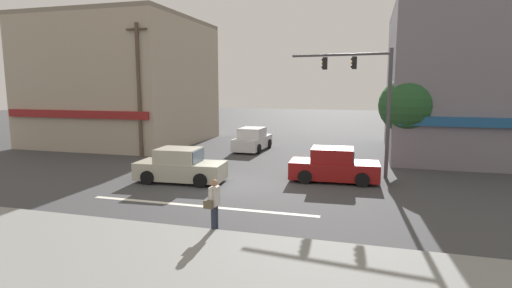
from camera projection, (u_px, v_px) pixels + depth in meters
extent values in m
plane|color=#3D3D3F|center=(230.00, 184.00, 18.21)|extent=(120.00, 120.00, 0.00)
cube|color=silver|center=(199.00, 206.00, 14.88)|extent=(9.00, 0.24, 0.01)
cube|color=gray|center=(118.00, 259.00, 10.11)|extent=(40.00, 5.00, 0.16)
cube|color=tan|center=(125.00, 84.00, 31.44)|extent=(11.44, 11.21, 9.23)
cube|color=maroon|center=(75.00, 114.00, 26.31)|extent=(10.86, 0.24, 0.50)
cube|color=gray|center=(122.00, 21.00, 30.76)|extent=(11.44, 11.21, 0.30)
cube|color=slate|center=(495.00, 85.00, 24.76)|extent=(12.39, 10.90, 9.06)
cube|color=#57545B|center=(501.00, 6.00, 24.09)|extent=(12.39, 10.90, 0.30)
cylinder|color=#4C3823|center=(405.00, 146.00, 22.39)|extent=(0.32, 0.32, 2.24)
sphere|color=#235128|center=(407.00, 105.00, 22.06)|extent=(3.05, 3.05, 3.05)
cylinder|color=brown|center=(139.00, 91.00, 24.77)|extent=(0.22, 0.22, 8.27)
cube|color=#473828|center=(136.00, 29.00, 24.23)|extent=(1.40, 0.12, 0.10)
cylinder|color=#47474C|center=(388.00, 114.00, 18.99)|extent=(0.18, 0.18, 6.20)
cylinder|color=#47474C|center=(340.00, 55.00, 19.48)|extent=(4.78, 0.65, 0.12)
cube|color=black|center=(354.00, 63.00, 19.27)|extent=(0.23, 0.26, 0.60)
sphere|color=black|center=(352.00, 59.00, 19.29)|extent=(0.12, 0.12, 0.12)
sphere|color=orange|center=(352.00, 63.00, 19.31)|extent=(0.12, 0.12, 0.12)
sphere|color=black|center=(352.00, 67.00, 19.34)|extent=(0.12, 0.12, 0.12)
cube|color=black|center=(325.00, 63.00, 19.81)|extent=(0.23, 0.26, 0.60)
sphere|color=black|center=(323.00, 60.00, 19.83)|extent=(0.12, 0.12, 0.12)
sphere|color=orange|center=(323.00, 64.00, 19.85)|extent=(0.12, 0.12, 0.12)
sphere|color=black|center=(323.00, 67.00, 19.88)|extent=(0.12, 0.12, 0.12)
cube|color=#B7B29E|center=(181.00, 170.00, 18.60)|extent=(4.20, 1.95, 0.80)
cube|color=#B7B29E|center=(178.00, 155.00, 18.52)|extent=(1.99, 1.67, 0.64)
cube|color=#475666|center=(198.00, 156.00, 18.32)|extent=(0.15, 1.44, 0.54)
cylinder|color=black|center=(213.00, 172.00, 19.19)|extent=(0.65, 0.22, 0.64)
cylinder|color=black|center=(200.00, 180.00, 17.54)|extent=(0.65, 0.22, 0.64)
cylinder|color=black|center=(164.00, 170.00, 19.73)|extent=(0.65, 0.22, 0.64)
cylinder|color=black|center=(147.00, 178.00, 18.08)|extent=(0.65, 0.22, 0.64)
cube|color=maroon|center=(334.00, 170.00, 18.72)|extent=(4.17, 1.89, 0.80)
cube|color=maroon|center=(332.00, 155.00, 18.63)|extent=(1.97, 1.65, 0.64)
cube|color=#475666|center=(354.00, 155.00, 18.41)|extent=(0.13, 1.44, 0.54)
cylinder|color=black|center=(361.00, 172.00, 19.28)|extent=(0.65, 0.21, 0.64)
cylinder|color=black|center=(362.00, 180.00, 17.64)|extent=(0.65, 0.21, 0.64)
cylinder|color=black|center=(309.00, 170.00, 19.85)|extent=(0.65, 0.21, 0.64)
cylinder|color=black|center=(305.00, 177.00, 18.22)|extent=(0.65, 0.21, 0.64)
cube|color=silver|center=(253.00, 142.00, 27.80)|extent=(1.84, 4.16, 0.80)
cube|color=silver|center=(252.00, 132.00, 27.60)|extent=(1.63, 1.95, 0.64)
cube|color=#475666|center=(256.00, 131.00, 28.52)|extent=(1.44, 0.11, 0.54)
cylinder|color=black|center=(247.00, 143.00, 29.29)|extent=(0.20, 0.65, 0.64)
cylinder|color=black|center=(269.00, 144.00, 28.77)|extent=(0.20, 0.65, 0.64)
cylinder|color=black|center=(235.00, 148.00, 26.89)|extent=(0.20, 0.65, 0.64)
cylinder|color=black|center=(259.00, 149.00, 26.38)|extent=(0.20, 0.65, 0.64)
cylinder|color=#232838|center=(216.00, 218.00, 12.20)|extent=(0.14, 0.14, 0.86)
cylinder|color=#232838|center=(213.00, 220.00, 12.03)|extent=(0.14, 0.14, 0.86)
cube|color=beige|center=(214.00, 196.00, 12.01)|extent=(0.25, 0.38, 0.58)
sphere|color=#9E7051|center=(214.00, 183.00, 11.95)|extent=(0.22, 0.22, 0.22)
cylinder|color=beige|center=(218.00, 194.00, 12.23)|extent=(0.09, 0.09, 0.56)
cylinder|color=beige|center=(211.00, 198.00, 11.79)|extent=(0.09, 0.09, 0.56)
cube|color=brown|center=(208.00, 205.00, 11.75)|extent=(0.29, 0.14, 0.24)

